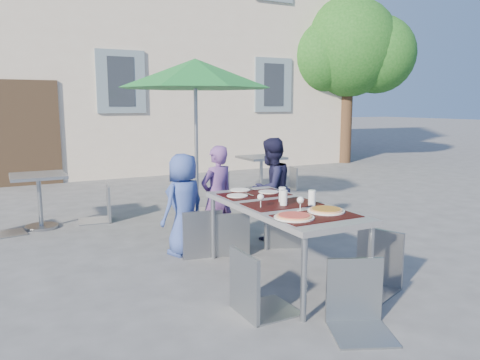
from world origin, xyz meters
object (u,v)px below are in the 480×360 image
cafe_table_0 (39,191)px  child_1 (217,197)px  child_2 (271,189)px  chair_4 (376,225)px  patio_umbrella (195,75)px  bg_chair_r_0 (100,181)px  chair_2 (286,198)px  cafe_table_1 (261,169)px  bg_chair_r_1 (289,165)px  chair_3 (256,243)px  chair_0 (200,203)px  bg_chair_l_1 (232,168)px  chair_5 (360,255)px  pizza_near_right (326,210)px  pizza_near_left (294,216)px  child_0 (184,204)px  chair_1 (230,207)px  dining_table (282,210)px

cafe_table_0 → child_1: bearing=-46.8°
child_2 → chair_4: 1.85m
patio_umbrella → bg_chair_r_0: (-1.35, 0.42, -1.52)m
chair_2 → bg_chair_r_0: (-1.73, 2.29, 0.01)m
cafe_table_1 → child_2: bearing=-117.3°
child_1 → bg_chair_r_1: 4.03m
bg_chair_r_0 → cafe_table_1: 2.98m
child_2 → chair_3: 2.21m
chair_0 → bg_chair_l_1: chair_0 is taller
chair_4 → chair_2: bearing=90.8°
chair_2 → bg_chair_l_1: size_ratio=1.11×
patio_umbrella → bg_chair_l_1: patio_umbrella is taller
chair_0 → chair_5: 2.22m
chair_0 → chair_2: size_ratio=1.03×
pizza_near_right → bg_chair_r_0: 3.88m
pizza_near_right → bg_chair_r_0: size_ratio=0.33×
child_2 → bg_chair_r_0: child_2 is taller
chair_4 → patio_umbrella: 3.72m
cafe_table_1 → pizza_near_right: bearing=-112.4°
child_2 → cafe_table_1: child_2 is taller
pizza_near_left → child_0: (-0.35, 1.70, -0.19)m
cafe_table_0 → chair_1: bearing=-50.3°
pizza_near_left → cafe_table_1: pizza_near_left is taller
pizza_near_right → child_0: child_0 is taller
chair_1 → chair_5: size_ratio=0.95×
chair_0 → bg_chair_l_1: 3.60m
chair_1 → cafe_table_0: chair_1 is taller
chair_0 → chair_5: bearing=-79.9°
cafe_table_0 → bg_chair_r_1: bearing=10.9°
child_1 → chair_0: size_ratio=1.20×
child_1 → bg_chair_l_1: 3.30m
child_0 → child_2: bearing=161.1°
chair_5 → child_0: bearing=102.9°
chair_4 → cafe_table_0: bearing=124.6°
chair_0 → bg_chair_r_1: 4.37m
pizza_near_right → chair_5: (-0.20, -0.68, -0.18)m
child_0 → patio_umbrella: size_ratio=0.49×
child_2 → bg_chair_r_1: 3.49m
chair_3 → cafe_table_1: bearing=59.5°
pizza_near_left → cafe_table_1: bearing=63.5°
cafe_table_0 → cafe_table_1: bearing=7.0°
pizza_near_right → bg_chair_r_1: bearing=60.2°
chair_4 → cafe_table_0: chair_4 is taller
chair_0 → pizza_near_right: bearing=-68.4°
chair_2 → dining_table: bearing=-124.8°
pizza_near_left → pizza_near_right: bearing=9.9°
dining_table → chair_2: chair_2 is taller
cafe_table_1 → chair_4: bearing=-105.9°
chair_3 → chair_5: (0.57, -0.58, -0.01)m
dining_table → bg_chair_r_1: bearing=55.8°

